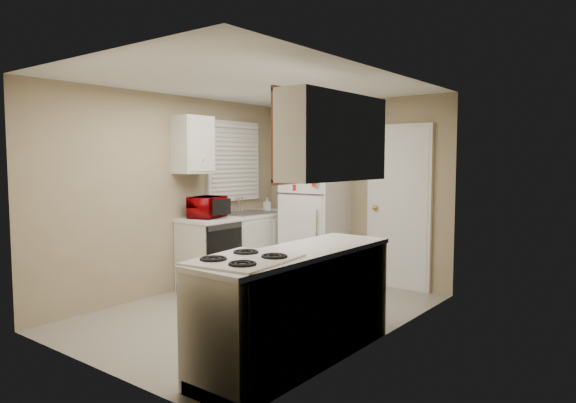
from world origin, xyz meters
The scene contains 19 objects.
floor centered at (0.00, 0.00, 0.00)m, with size 3.80×3.80×0.00m, color #AAA497.
ceiling centered at (0.00, 0.00, 2.40)m, with size 3.80×3.80×0.00m, color white.
wall_left centered at (-1.40, 0.00, 1.20)m, with size 3.80×3.80×0.00m, color tan.
wall_right centered at (1.40, 0.00, 1.20)m, with size 3.80×3.80×0.00m, color tan.
wall_back centered at (0.00, 1.90, 1.20)m, with size 2.80×2.80×0.00m, color tan.
wall_front centered at (0.00, -1.90, 1.20)m, with size 2.80×2.80×0.00m, color tan.
left_counter centered at (-1.10, 0.90, 0.45)m, with size 0.60×1.80×0.90m, color silver.
dishwasher centered at (-0.81, 0.30, 0.49)m, with size 0.03×0.58×0.72m, color black.
sink centered at (-1.10, 1.05, 0.86)m, with size 0.54×0.74×0.16m, color gray.
microwave centered at (-1.15, 0.35, 1.05)m, with size 0.26×0.48×0.32m, color #790003.
soap_bottle centered at (-1.15, 1.50, 1.00)m, with size 0.08×0.08×0.18m, color white.
window_blinds centered at (-1.36, 1.05, 1.60)m, with size 0.10×0.98×1.08m, color silver.
upper_cabinet_left centered at (-1.25, 0.22, 1.80)m, with size 0.30×0.45×0.70m, color silver.
refrigerator centered at (-0.35, 1.54, 0.86)m, with size 0.71×0.69×1.72m, color white.
cabinet_over_fridge centered at (-0.40, 1.75, 2.00)m, with size 0.70×0.30×0.40m, color silver.
interior_door centered at (0.70, 1.86, 1.02)m, with size 0.86×0.06×2.08m, color white.
right_counter centered at (1.10, -0.80, 0.45)m, with size 0.60×2.00×0.90m, color silver.
stove centered at (1.05, -1.37, 0.45)m, with size 0.61×0.75×0.91m, color white.
upper_cabinet_right centered at (1.25, -0.50, 1.80)m, with size 0.30×1.20×0.70m, color silver.
Camera 1 is at (3.52, -4.05, 1.62)m, focal length 32.00 mm.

